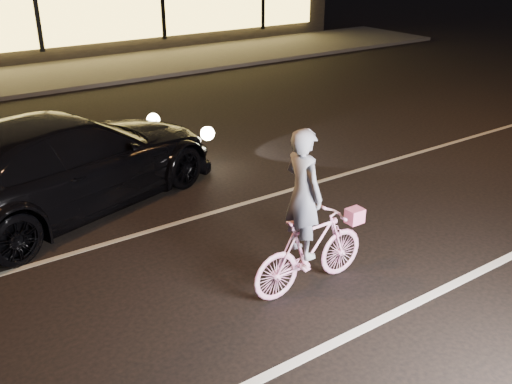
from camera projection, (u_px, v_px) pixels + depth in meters
ground at (345, 246)px, 8.10m from camera, size 90.00×90.00×0.00m
lane_stripe_near at (429, 296)px, 6.97m from camera, size 60.00×0.12×0.01m
lane_stripe_far at (264, 198)px, 9.60m from camera, size 60.00×0.10×0.01m
sidewalk at (61, 75)px, 17.84m from camera, size 30.00×4.00×0.12m
cyclist at (308, 234)px, 6.85m from camera, size 1.67×0.58×2.10m
sedan at (65, 162)px, 8.97m from camera, size 5.76×3.76×1.55m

